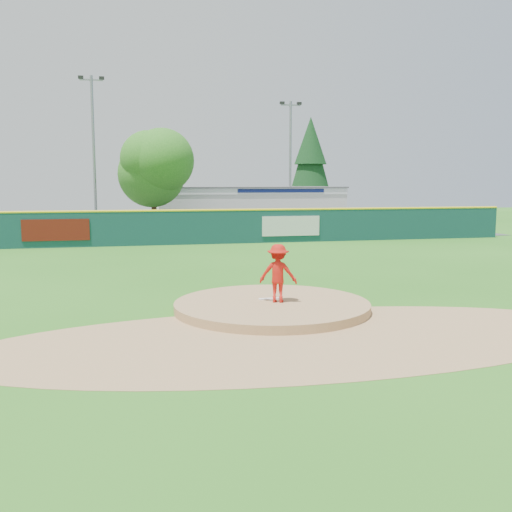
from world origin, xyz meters
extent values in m
plane|color=#286B19|center=(0.00, 0.00, 0.00)|extent=(120.00, 120.00, 0.00)
cylinder|color=#9E774C|center=(0.00, 0.00, 0.00)|extent=(5.50, 5.50, 0.50)
cube|color=white|center=(0.00, 0.30, 0.27)|extent=(0.60, 0.15, 0.04)
cylinder|color=#9E774C|center=(0.00, -3.00, 0.01)|extent=(15.40, 15.40, 0.01)
cube|color=#38383A|center=(0.00, 27.00, 0.01)|extent=(44.00, 16.00, 0.02)
imported|color=red|center=(0.16, -0.07, 1.07)|extent=(1.21, 0.97, 1.63)
imported|color=white|center=(-4.40, 25.70, 0.65)|extent=(4.95, 3.57, 1.25)
cube|color=silver|center=(6.00, 32.00, 1.60)|extent=(15.00, 8.00, 3.20)
cube|color=white|center=(6.00, 27.98, 3.00)|extent=(15.00, 0.06, 0.55)
cube|color=#0F194C|center=(8.00, 27.94, 3.00)|extent=(7.00, 0.03, 0.28)
cube|color=#59595B|center=(6.00, 32.00, 3.25)|extent=(15.20, 8.20, 0.12)
cube|color=#61160D|center=(-7.74, 17.92, 1.00)|extent=(3.60, 0.04, 1.20)
cube|color=silver|center=(5.84, 17.92, 1.00)|extent=(3.60, 0.04, 1.20)
cube|color=#123A3A|center=(0.00, 18.00, 1.00)|extent=(40.00, 0.10, 2.00)
cylinder|color=yellow|center=(0.00, 18.00, 2.00)|extent=(40.00, 0.14, 0.14)
cylinder|color=#382314|center=(-2.00, 25.00, 1.30)|extent=(0.36, 0.36, 2.60)
sphere|color=#387F23|center=(-2.00, 25.00, 4.56)|extent=(5.60, 5.60, 5.60)
cylinder|color=#382314|center=(13.00, 36.00, 0.80)|extent=(0.40, 0.40, 1.60)
cone|color=#113A16|center=(13.00, 36.00, 5.55)|extent=(4.40, 4.40, 7.90)
cylinder|color=gray|center=(-6.00, 27.00, 5.50)|extent=(0.20, 0.20, 11.00)
cube|color=gray|center=(-6.00, 27.00, 10.70)|extent=(1.60, 0.10, 0.10)
cube|color=black|center=(-6.70, 27.00, 10.85)|extent=(0.35, 0.25, 0.20)
cube|color=black|center=(-5.30, 27.00, 10.85)|extent=(0.35, 0.25, 0.20)
cylinder|color=gray|center=(9.00, 29.00, 5.00)|extent=(0.20, 0.20, 10.00)
cube|color=gray|center=(9.00, 29.00, 9.70)|extent=(1.60, 0.10, 0.10)
cube|color=black|center=(8.30, 29.00, 9.85)|extent=(0.35, 0.25, 0.20)
cube|color=black|center=(9.70, 29.00, 9.85)|extent=(0.35, 0.25, 0.20)
camera|label=1|loc=(-3.96, -15.25, 3.55)|focal=40.00mm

